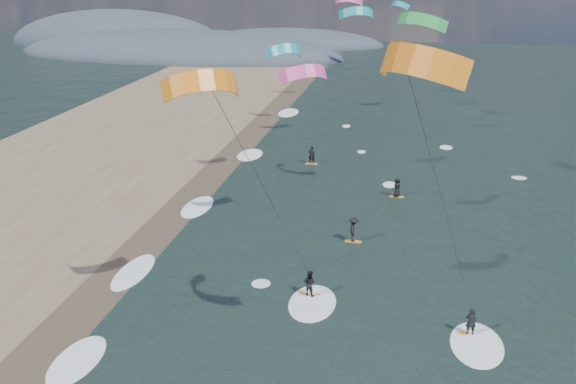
# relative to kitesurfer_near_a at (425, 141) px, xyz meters

# --- Properties ---
(wet_sand_strip) EXTENTS (3.00, 240.00, 0.00)m
(wet_sand_strip) POSITION_rel_kitesurfer_near_a_xyz_m (-17.35, 2.91, -11.35)
(wet_sand_strip) COLOR #382D23
(wet_sand_strip) RESTS_ON ground
(coastal_hills) EXTENTS (80.00, 41.00, 15.00)m
(coastal_hills) POSITION_rel_kitesurfer_near_a_xyz_m (-50.19, 100.77, -11.35)
(coastal_hills) COLOR #3D4756
(coastal_hills) RESTS_ON ground
(kitesurfer_near_a) EXTENTS (7.54, 9.11, 15.60)m
(kitesurfer_near_a) POSITION_rel_kitesurfer_near_a_xyz_m (0.00, 0.00, 0.00)
(kitesurfer_near_a) COLOR orange
(kitesurfer_near_a) RESTS_ON ground
(kitesurfer_near_b) EXTENTS (6.88, 8.85, 14.15)m
(kitesurfer_near_b) POSITION_rel_kitesurfer_near_a_xyz_m (-7.83, 3.01, -2.53)
(kitesurfer_near_b) COLOR orange
(kitesurfer_near_b) RESTS_ON ground
(far_kitesurfers) EXTENTS (9.13, 17.17, 1.74)m
(far_kitesurfers) POSITION_rel_kitesurfer_near_a_xyz_m (-4.28, 20.61, -10.50)
(far_kitesurfers) COLOR orange
(far_kitesurfers) RESTS_ON ground
(bg_kite_field) EXTENTS (12.70, 72.09, 9.56)m
(bg_kite_field) POSITION_rel_kitesurfer_near_a_xyz_m (-5.29, 45.88, 1.11)
(bg_kite_field) COLOR orange
(bg_kite_field) RESTS_ON ground
(shoreline_surf) EXTENTS (2.40, 79.40, 0.11)m
(shoreline_surf) POSITION_rel_kitesurfer_near_a_xyz_m (-16.15, 7.66, -11.35)
(shoreline_surf) COLOR white
(shoreline_surf) RESTS_ON ground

